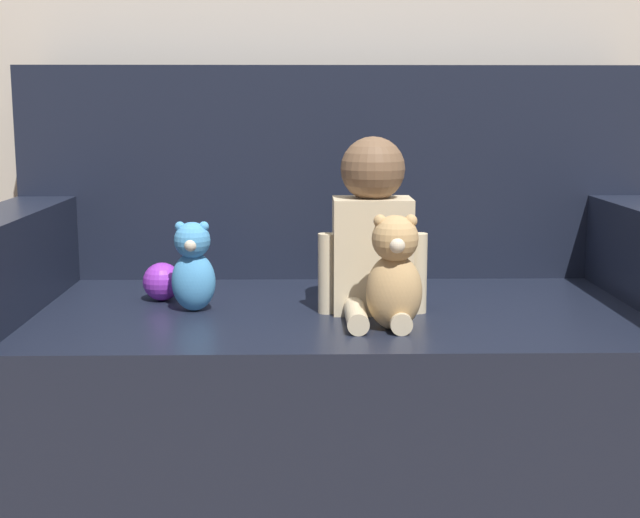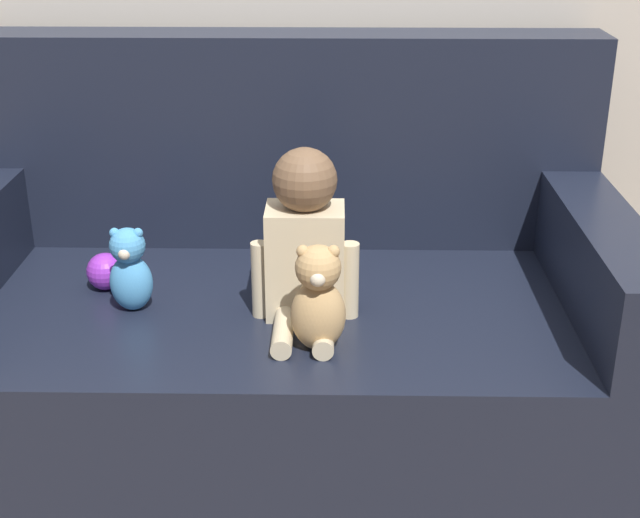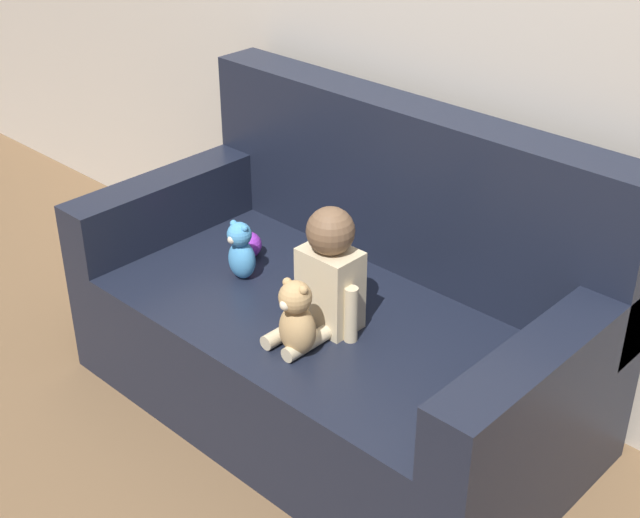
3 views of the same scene
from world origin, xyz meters
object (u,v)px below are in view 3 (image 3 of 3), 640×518
Objects in this scene: couch at (347,318)px; toy_ball at (249,245)px; person_baby at (328,276)px; plush_toy_side at (241,251)px; teddy_bear_brown at (297,318)px.

couch reaches higher than toy_ball.
person_baby is at bearing -66.98° from couch.
toy_ball is (-0.09, 0.12, -0.06)m from plush_toy_side.
couch reaches higher than person_baby.
couch is 0.46m from toy_ball.
couch is 0.43m from teddy_bear_brown.
person_baby is 1.63× the size of teddy_bear_brown.
couch is at bearing 113.02° from person_baby.
couch reaches higher than plush_toy_side.
plush_toy_side is (-0.42, 0.02, -0.08)m from person_baby.
plush_toy_side is 2.24× the size of toy_ball.
teddy_bear_brown is at bearing -22.50° from plush_toy_side.
person_baby is 4.30× the size of toy_ball.
person_baby is at bearing -14.70° from toy_ball.
toy_ball is (-0.44, -0.05, 0.14)m from couch.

